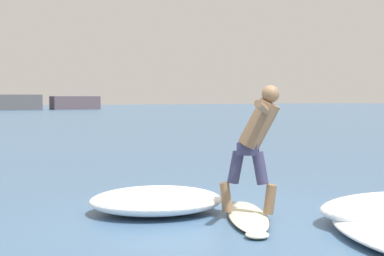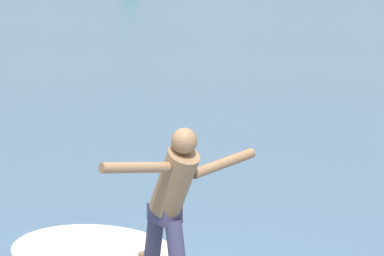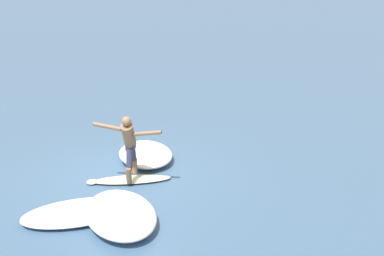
# 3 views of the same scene
# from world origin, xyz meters

# --- Properties ---
(surfer) EXTENTS (1.16, 1.22, 1.64)m
(surfer) POSITION_xyz_m (0.35, 0.05, 1.05)
(surfer) COLOR brown
(surfer) RESTS_ON surfboard
(wave_foam_at_tail) EXTENTS (2.13, 1.84, 0.34)m
(wave_foam_at_tail) POSITION_xyz_m (-0.62, 1.02, 0.17)
(wave_foam_at_tail) COLOR white
(wave_foam_at_tail) RESTS_ON ground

